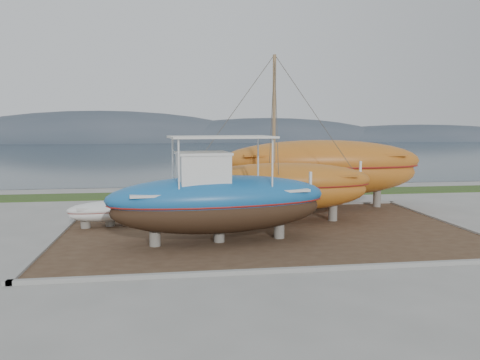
{
  "coord_description": "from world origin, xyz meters",
  "views": [
    {
      "loc": [
        -4.13,
        -16.63,
        4.82
      ],
      "look_at": [
        -1.18,
        4.0,
        2.36
      ],
      "focal_mm": 35.0,
      "sensor_mm": 36.0,
      "label": 1
    }
  ],
  "objects": [
    {
      "name": "ground",
      "position": [
        0.0,
        0.0,
        0.0
      ],
      "size": [
        140.0,
        140.0,
        0.0
      ],
      "primitive_type": "plane",
      "color": "gray",
      "rests_on": "ground"
    },
    {
      "name": "dirt_patch",
      "position": [
        0.0,
        4.0,
        0.03
      ],
      "size": [
        18.0,
        12.0,
        0.06
      ],
      "primitive_type": "cube",
      "color": "#422D1E",
      "rests_on": "ground"
    },
    {
      "name": "curb_frame",
      "position": [
        0.0,
        4.0,
        0.07
      ],
      "size": [
        18.6,
        12.6,
        0.15
      ],
      "primitive_type": null,
      "color": "gray",
      "rests_on": "ground"
    },
    {
      "name": "grass_strip",
      "position": [
        0.0,
        15.5,
        0.04
      ],
      "size": [
        44.0,
        3.0,
        0.08
      ],
      "primitive_type": "cube",
      "color": "#284219",
      "rests_on": "ground"
    },
    {
      "name": "sea",
      "position": [
        0.0,
        70.0,
        0.0
      ],
      "size": [
        260.0,
        100.0,
        0.04
      ],
      "primitive_type": null,
      "color": "#1B2D37",
      "rests_on": "ground"
    },
    {
      "name": "mountain_ridge",
      "position": [
        0.0,
        125.0,
        0.0
      ],
      "size": [
        200.0,
        36.0,
        20.0
      ],
      "primitive_type": null,
      "color": "#333D49",
      "rests_on": "ground"
    },
    {
      "name": "blue_caique",
      "position": [
        -2.32,
        2.03,
        2.22
      ],
      "size": [
        9.26,
        3.81,
        4.33
      ],
      "primitive_type": null,
      "rotation": [
        0.0,
        0.0,
        0.11
      ],
      "color": "#195FA0",
      "rests_on": "dirt_patch"
    },
    {
      "name": "white_dinghy",
      "position": [
        -7.14,
        5.78,
        0.64
      ],
      "size": [
        4.14,
        2.42,
        1.17
      ],
      "primitive_type": null,
      "rotation": [
        0.0,
        0.0,
        0.26
      ],
      "color": "silver",
      "rests_on": "dirt_patch"
    },
    {
      "name": "orange_sailboat",
      "position": [
        1.15,
        5.55,
        4.1
      ],
      "size": [
        8.98,
        2.79,
        8.08
      ],
      "primitive_type": null,
      "rotation": [
        0.0,
        0.0,
        -0.02
      ],
      "color": "#A95C1A",
      "rests_on": "dirt_patch"
    },
    {
      "name": "orange_bare_hull",
      "position": [
        4.3,
        9.22,
        1.96
      ],
      "size": [
        11.8,
        4.24,
        3.8
      ],
      "primitive_type": null,
      "rotation": [
        0.0,
        0.0,
        -0.07
      ],
      "color": "#A95C1A",
      "rests_on": "dirt_patch"
    }
  ]
}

